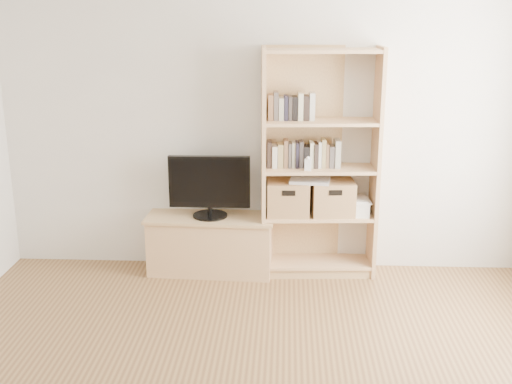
# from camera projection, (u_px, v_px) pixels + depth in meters

# --- Properties ---
(back_wall) EXTENTS (4.50, 0.02, 2.60)m
(back_wall) POSITION_uv_depth(u_px,v_px,m) (264.00, 121.00, 5.45)
(back_wall) COLOR silver
(back_wall) RESTS_ON floor
(tv_stand) EXTENTS (1.07, 0.44, 0.48)m
(tv_stand) POSITION_uv_depth(u_px,v_px,m) (211.00, 245.00, 5.58)
(tv_stand) COLOR tan
(tv_stand) RESTS_ON floor
(bookshelf) EXTENTS (0.99, 0.40, 1.94)m
(bookshelf) POSITION_uv_depth(u_px,v_px,m) (319.00, 165.00, 5.35)
(bookshelf) COLOR tan
(bookshelf) RESTS_ON floor
(television) EXTENTS (0.69, 0.05, 0.54)m
(television) POSITION_uv_depth(u_px,v_px,m) (210.00, 186.00, 5.43)
(television) COLOR black
(television) RESTS_ON tv_stand
(books_row_mid) EXTENTS (0.75, 0.23, 0.20)m
(books_row_mid) POSITION_uv_depth(u_px,v_px,m) (319.00, 155.00, 5.35)
(books_row_mid) COLOR #2C221D
(books_row_mid) RESTS_ON bookshelf
(books_row_upper) EXTENTS (0.39, 0.16, 0.20)m
(books_row_upper) POSITION_uv_depth(u_px,v_px,m) (295.00, 107.00, 5.24)
(books_row_upper) COLOR #2C221D
(books_row_upper) RESTS_ON bookshelf
(baby_monitor) EXTENTS (0.05, 0.04, 0.10)m
(baby_monitor) POSITION_uv_depth(u_px,v_px,m) (308.00, 165.00, 5.24)
(baby_monitor) COLOR white
(baby_monitor) RESTS_ON bookshelf
(basket_left) EXTENTS (0.36, 0.30, 0.29)m
(basket_left) POSITION_uv_depth(u_px,v_px,m) (288.00, 198.00, 5.43)
(basket_left) COLOR #A37249
(basket_left) RESTS_ON bookshelf
(basket_right) EXTENTS (0.38, 0.32, 0.29)m
(basket_right) POSITION_uv_depth(u_px,v_px,m) (333.00, 198.00, 5.43)
(basket_right) COLOR #A37249
(basket_right) RESTS_ON bookshelf
(laptop) EXTENTS (0.35, 0.26, 0.03)m
(laptop) POSITION_uv_depth(u_px,v_px,m) (310.00, 180.00, 5.37)
(laptop) COLOR silver
(laptop) RESTS_ON basket_left
(magazine_stack) EXTENTS (0.18, 0.26, 0.12)m
(magazine_stack) POSITION_uv_depth(u_px,v_px,m) (357.00, 207.00, 5.46)
(magazine_stack) COLOR beige
(magazine_stack) RESTS_ON bookshelf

